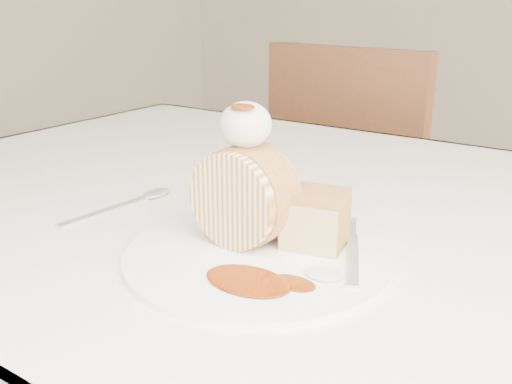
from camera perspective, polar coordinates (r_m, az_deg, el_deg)
The scene contains 10 objects.
table at distance 0.79m, azimuth 6.00°, elevation -7.41°, with size 1.40×0.90×0.75m.
chair_far at distance 1.55m, azimuth 10.36°, elevation -0.11°, with size 0.46×0.46×0.90m.
plate at distance 0.60m, azimuth 0.25°, elevation -6.22°, with size 0.28×0.28×0.01m, color white.
roulade_slice at distance 0.61m, azimuth -1.19°, elevation -0.41°, with size 0.10×0.10×0.06m, color beige.
cake_chunk at distance 0.61m, azimuth 5.96°, elevation -3.02°, with size 0.06×0.06×0.05m, color #BE7848.
whipped_cream at distance 0.59m, azimuth -1.04°, elevation 6.75°, with size 0.05×0.05×0.05m, color silver.
caramel_drizzle at distance 0.57m, azimuth -1.37°, elevation 9.11°, with size 0.03×0.02×0.01m, color #6C2404.
caramel_pool at distance 0.54m, azimuth -0.84°, elevation -8.81°, with size 0.09×0.06×0.00m, color #6C2404, non-canonical shape.
fork at distance 0.59m, azimuth 9.63°, elevation -6.62°, with size 0.02×0.17×0.00m, color silver.
spoon at distance 0.75m, azimuth -14.94°, elevation -1.92°, with size 0.02×0.16×0.00m, color silver.
Camera 1 is at (0.33, -0.43, 1.01)m, focal length 40.00 mm.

